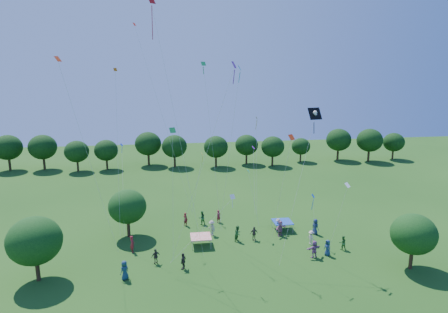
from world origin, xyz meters
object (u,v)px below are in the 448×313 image
(near_tree_north, at_px, (127,207))
(pirate_kite, at_px, (314,116))
(tent_blue, at_px, (282,222))
(tent_red_stripe, at_px, (201,237))
(near_tree_east, at_px, (414,234))
(near_tree_west, at_px, (34,241))
(red_high_kite, at_px, (161,49))

(near_tree_north, bearing_deg, pirate_kite, -20.51)
(pirate_kite, bearing_deg, tent_blue, 98.17)
(tent_red_stripe, bearing_deg, near_tree_east, -22.13)
(tent_blue, xyz_separation_m, pirate_kite, (0.90, -6.29, 13.35))
(near_tree_north, bearing_deg, tent_blue, -2.46)
(near_tree_west, distance_m, near_tree_east, 34.99)
(near_tree_north, xyz_separation_m, near_tree_east, (27.56, -11.61, -0.07))
(near_tree_east, height_order, pirate_kite, pirate_kite)
(tent_red_stripe, distance_m, red_high_kite, 20.02)
(near_tree_north, relative_size, pirate_kite, 0.40)
(tent_red_stripe, height_order, tent_blue, same)
(near_tree_west, relative_size, tent_blue, 2.74)
(near_tree_west, bearing_deg, tent_blue, 17.56)
(near_tree_north, height_order, tent_red_stripe, near_tree_north)
(near_tree_north, relative_size, near_tree_east, 1.01)
(near_tree_west, relative_size, tent_red_stripe, 2.74)
(pirate_kite, height_order, red_high_kite, red_high_kite)
(near_tree_north, bearing_deg, tent_red_stripe, -24.55)
(near_tree_west, height_order, pirate_kite, pirate_kite)
(near_tree_east, bearing_deg, tent_red_stripe, 157.87)
(red_high_kite, bearing_deg, tent_red_stripe, 28.88)
(near_tree_east, height_order, tent_red_stripe, near_tree_east)
(near_tree_east, height_order, tent_blue, near_tree_east)
(tent_blue, distance_m, red_high_kite, 24.35)
(tent_red_stripe, height_order, red_high_kite, red_high_kite)
(tent_blue, height_order, red_high_kite, red_high_kite)
(near_tree_west, xyz_separation_m, near_tree_north, (7.31, 8.78, -0.26))
(tent_red_stripe, distance_m, tent_blue, 10.41)
(tent_blue, bearing_deg, pirate_kite, -81.83)
(red_high_kite, bearing_deg, near_tree_east, -14.44)
(near_tree_east, xyz_separation_m, red_high_kite, (-23.20, 5.97, 17.09))
(red_high_kite, bearing_deg, near_tree_north, 127.75)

